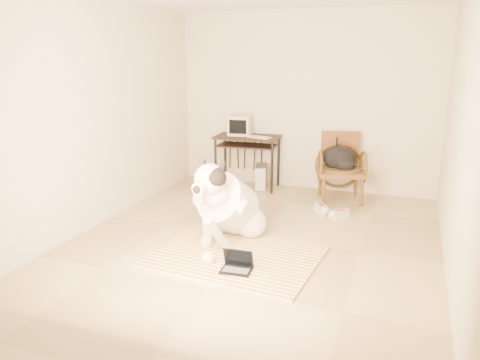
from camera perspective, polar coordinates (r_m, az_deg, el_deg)
The scene contains 16 objects.
floor at distance 5.49m, azimuth 2.22°, elevation -6.94°, with size 4.50×4.50×0.00m, color tan.
wall_back at distance 7.30m, azimuth 7.93°, elevation 9.41°, with size 4.50×4.50×0.00m, color beige.
wall_front at distance 3.11m, azimuth -10.57°, elevation 1.52°, with size 4.50×4.50×0.00m, color beige.
wall_left at distance 6.06m, azimuth -16.10°, elevation 7.79°, with size 4.50×4.50×0.00m, color beige.
wall_right at distance 4.91m, azimuth 25.25°, elevation 5.32°, with size 4.50×4.50×0.00m, color beige.
rug at distance 4.98m, azimuth -0.60°, elevation -9.23°, with size 1.80×1.43×0.02m.
dog at distance 5.24m, azimuth -1.44°, elevation -3.19°, with size 0.71×1.48×1.06m.
laptop at distance 4.64m, azimuth -0.36°, elevation -10.33°, with size 0.31×0.24×0.21m.
computer_desk at distance 7.31m, azimuth 0.88°, elevation 4.49°, with size 1.02×0.61×0.83m.
crt_monitor at distance 7.36m, azimuth -0.01°, elevation 6.68°, with size 0.38×0.37×0.30m.
desk_keyboard at distance 7.12m, azimuth 2.35°, elevation 5.24°, with size 0.35×0.13×0.02m, color #BBAF92.
pc_tower at distance 7.37m, azimuth 2.57°, elevation 0.40°, with size 0.26×0.43×0.37m.
rattan_chair at distance 6.90m, azimuth 12.17°, elevation 1.58°, with size 0.78×0.76×0.96m.
backpack at distance 6.82m, azimuth 12.11°, elevation 2.47°, with size 0.48×0.39×0.35m.
sneaker_left at distance 6.40m, azimuth 9.92°, elevation -3.48°, with size 0.25×0.30×0.10m.
sneaker_right at distance 6.25m, azimuth 12.00°, elevation -4.07°, with size 0.25×0.29×0.10m.
Camera 1 is at (1.57, -4.84, 2.08)m, focal length 35.00 mm.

